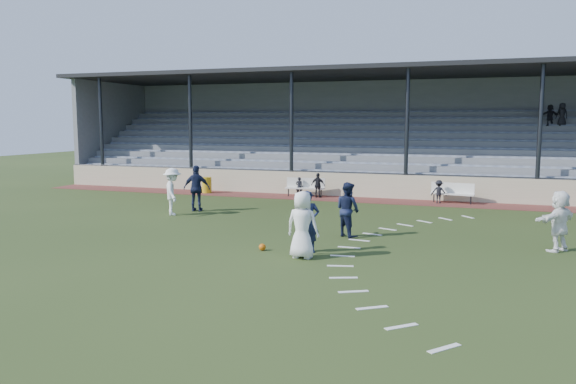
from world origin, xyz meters
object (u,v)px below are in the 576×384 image
at_px(bench_left, 305,185).
at_px(trash_bin, 207,185).
at_px(bench_right, 452,191).
at_px(player_navy_lead, 308,222).
at_px(player_white_lead, 302,225).
at_px(football, 262,247).

relative_size(bench_left, trash_bin, 2.41).
xyz_separation_m(bench_right, player_navy_lead, (-3.46, -11.82, 0.32)).
height_order(bench_right, player_white_lead, player_white_lead).
distance_m(bench_left, player_white_lead, 13.11).
height_order(bench_left, player_navy_lead, player_navy_lead).
distance_m(bench_left, bench_right, 7.25).
height_order(trash_bin, player_navy_lead, player_navy_lead).
xyz_separation_m(bench_left, bench_right, (7.25, 0.04, 0.00)).
relative_size(trash_bin, player_navy_lead, 0.46).
relative_size(player_white_lead, player_navy_lead, 1.05).
distance_m(player_white_lead, player_navy_lead, 0.74).
distance_m(bench_right, football, 13.00).
relative_size(bench_left, football, 9.77).
bearing_deg(player_navy_lead, trash_bin, 105.09).
relative_size(bench_right, player_navy_lead, 1.12).
bearing_deg(football, bench_left, 101.47).
distance_m(football, player_white_lead, 1.72).
distance_m(bench_right, player_navy_lead, 12.32).
relative_size(bench_left, player_navy_lead, 1.12).
bearing_deg(player_white_lead, player_navy_lead, -81.30).
bearing_deg(bench_right, trash_bin, -170.58).
bearing_deg(player_white_lead, bench_right, -101.15).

